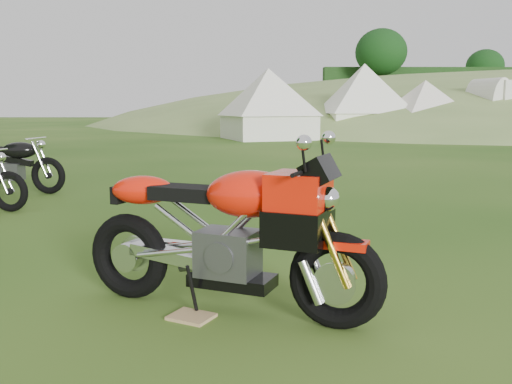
{
  "coord_description": "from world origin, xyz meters",
  "views": [
    {
      "loc": [
        -0.05,
        -5.41,
        1.4
      ],
      "look_at": [
        0.05,
        0.4,
        0.51
      ],
      "focal_mm": 40.0,
      "sensor_mm": 36.0,
      "label": 1
    }
  ],
  "objects_px": {
    "vintage_moto_a": "(11,163)",
    "tent_mid": "(364,103)",
    "tent_right": "(424,108)",
    "plywood_board": "(191,317)",
    "tent_left": "(268,105)",
    "sport_motorcycle": "(225,223)"
  },
  "relations": [
    {
      "from": "tent_right",
      "to": "sport_motorcycle",
      "type": "bearing_deg",
      "value": -123.12
    },
    {
      "from": "tent_right",
      "to": "vintage_moto_a",
      "type": "bearing_deg",
      "value": -138.51
    },
    {
      "from": "tent_mid",
      "to": "tent_right",
      "type": "xyz_separation_m",
      "value": [
        2.54,
        -0.74,
        -0.22
      ]
    },
    {
      "from": "plywood_board",
      "to": "tent_mid",
      "type": "height_order",
      "value": "tent_mid"
    },
    {
      "from": "tent_mid",
      "to": "sport_motorcycle",
      "type": "bearing_deg",
      "value": -109.58
    },
    {
      "from": "tent_mid",
      "to": "plywood_board",
      "type": "bearing_deg",
      "value": -110.04
    },
    {
      "from": "plywood_board",
      "to": "tent_left",
      "type": "bearing_deg",
      "value": 86.4
    },
    {
      "from": "plywood_board",
      "to": "tent_left",
      "type": "height_order",
      "value": "tent_left"
    },
    {
      "from": "sport_motorcycle",
      "to": "tent_left",
      "type": "height_order",
      "value": "tent_left"
    },
    {
      "from": "vintage_moto_a",
      "to": "sport_motorcycle",
      "type": "bearing_deg",
      "value": -42.48
    },
    {
      "from": "tent_right",
      "to": "plywood_board",
      "type": "bearing_deg",
      "value": -123.53
    },
    {
      "from": "plywood_board",
      "to": "tent_left",
      "type": "relative_size",
      "value": 0.09
    },
    {
      "from": "tent_mid",
      "to": "tent_right",
      "type": "bearing_deg",
      "value": -22.08
    },
    {
      "from": "vintage_moto_a",
      "to": "tent_left",
      "type": "distance_m",
      "value": 15.19
    },
    {
      "from": "vintage_moto_a",
      "to": "tent_right",
      "type": "relative_size",
      "value": 0.62
    },
    {
      "from": "tent_left",
      "to": "tent_right",
      "type": "distance_m",
      "value": 7.14
    },
    {
      "from": "tent_left",
      "to": "tent_mid",
      "type": "distance_m",
      "value": 5.01
    },
    {
      "from": "tent_mid",
      "to": "tent_left",
      "type": "bearing_deg",
      "value": -157.34
    },
    {
      "from": "vintage_moto_a",
      "to": "tent_mid",
      "type": "bearing_deg",
      "value": 75.28
    },
    {
      "from": "tent_mid",
      "to": "tent_right",
      "type": "distance_m",
      "value": 2.66
    },
    {
      "from": "plywood_board",
      "to": "vintage_moto_a",
      "type": "relative_size",
      "value": 0.15
    },
    {
      "from": "vintage_moto_a",
      "to": "tent_mid",
      "type": "distance_m",
      "value": 19.13
    }
  ]
}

